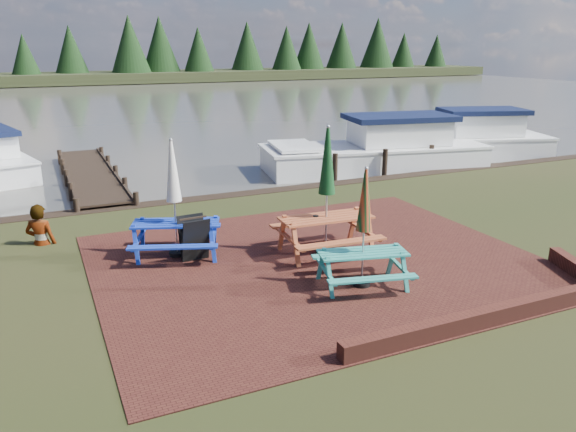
# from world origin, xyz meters

# --- Properties ---
(ground) EXTENTS (120.00, 120.00, 0.00)m
(ground) POSITION_xyz_m (0.00, 0.00, 0.00)
(ground) COLOR black
(ground) RESTS_ON ground
(paving) EXTENTS (9.00, 7.50, 0.02)m
(paving) POSITION_xyz_m (0.00, 1.00, 0.01)
(paving) COLOR #3B1813
(paving) RESTS_ON ground
(brick_wall) EXTENTS (6.21, 1.79, 0.30)m
(brick_wall) POSITION_xyz_m (2.15, -2.42, 0.15)
(brick_wall) COLOR #4C1E16
(brick_wall) RESTS_ON ground
(water) EXTENTS (120.00, 60.00, 0.02)m
(water) POSITION_xyz_m (0.00, 37.00, 0.00)
(water) COLOR #423F39
(water) RESTS_ON ground
(far_treeline) EXTENTS (120.00, 10.00, 8.10)m
(far_treeline) POSITION_xyz_m (0.00, 66.00, 3.28)
(far_treeline) COLOR black
(far_treeline) RESTS_ON ground
(picnic_table_teal) EXTENTS (1.95, 1.81, 2.28)m
(picnic_table_teal) POSITION_xyz_m (0.20, -0.41, 0.80)
(picnic_table_teal) COLOR teal
(picnic_table_teal) RESTS_ON ground
(picnic_table_red) EXTENTS (2.10, 1.90, 2.78)m
(picnic_table_red) POSITION_xyz_m (0.40, 1.42, 0.97)
(picnic_table_red) COLOR #AB502C
(picnic_table_red) RESTS_ON ground
(picnic_table_blue) EXTENTS (2.27, 2.15, 2.53)m
(picnic_table_blue) POSITION_xyz_m (-2.59, 2.61, 0.89)
(picnic_table_blue) COLOR #1736B3
(picnic_table_blue) RESTS_ON ground
(chalkboard) EXTENTS (0.60, 0.59, 0.94)m
(chalkboard) POSITION_xyz_m (-2.31, 2.23, 0.49)
(chalkboard) COLOR black
(chalkboard) RESTS_ON ground
(jetty) EXTENTS (1.76, 9.08, 1.00)m
(jetty) POSITION_xyz_m (-3.50, 11.28, 0.11)
(jetty) COLOR black
(jetty) RESTS_ON ground
(boat_near) EXTENTS (8.75, 4.34, 2.27)m
(boat_near) POSITION_xyz_m (6.69, 8.97, 0.48)
(boat_near) COLOR white
(boat_near) RESTS_ON ground
(boat_far) EXTENTS (7.62, 4.61, 2.24)m
(boat_far) POSITION_xyz_m (11.30, 9.48, 0.47)
(boat_far) COLOR white
(boat_far) RESTS_ON ground
(person) EXTENTS (0.81, 0.69, 1.87)m
(person) POSITION_xyz_m (-5.26, 4.63, 0.94)
(person) COLOR gray
(person) RESTS_ON ground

